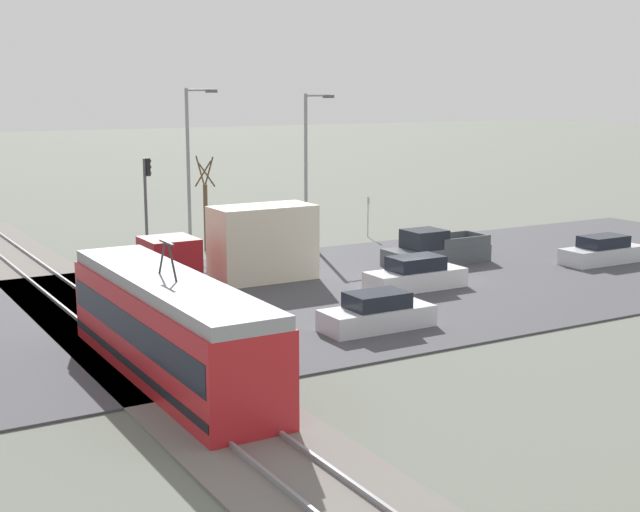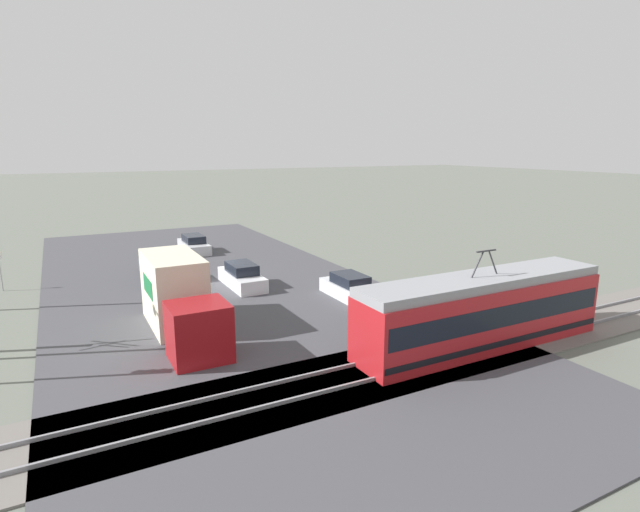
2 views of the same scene
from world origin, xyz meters
name	(u,v)px [view 2 (image 2 of 2)]	position (x,y,z in m)	size (l,w,h in m)	color
ground_plane	(213,286)	(0.00, 0.00, 0.00)	(320.00, 320.00, 0.00)	#60665B
road_surface	(213,285)	(0.00, 0.00, 0.04)	(19.61, 48.13, 0.08)	#424247
rail_bed	(328,383)	(0.00, 15.29, 0.05)	(58.06, 4.40, 0.22)	slate
light_rail_tram	(482,312)	(-7.77, 15.29, 1.63)	(12.26, 2.61, 4.33)	#B21E23
box_truck	(179,299)	(3.70, 7.40, 1.72)	(2.41, 8.22, 3.55)	maroon
pickup_truck	(160,269)	(2.69, -3.15, 0.77)	(1.93, 5.76, 1.84)	#4C5156
sedan_car_0	(194,245)	(-1.50, -10.91, 0.67)	(1.74, 4.74, 1.43)	silver
sedan_car_1	(242,277)	(-1.55, 1.16, 0.70)	(1.75, 4.68, 1.50)	silver
sedan_car_2	(350,288)	(-6.33, 6.47, 0.66)	(1.75, 4.39, 1.41)	silver
no_parking_sign	(0,267)	(11.86, -5.03, 1.50)	(0.32, 0.08, 2.48)	gray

